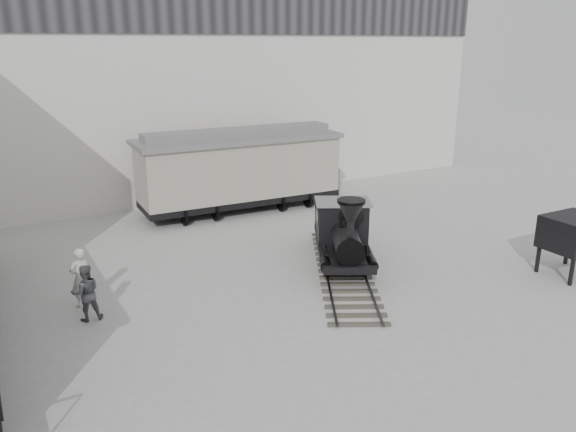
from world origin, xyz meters
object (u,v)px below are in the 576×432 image
boxcar (240,168)px  coal_hopper (573,237)px  visitor_b (86,293)px  locomotive (343,237)px  visitor_a (81,277)px

boxcar → coal_hopper: size_ratio=4.65×
visitor_b → locomotive: bearing=-176.9°
visitor_a → visitor_b: visitor_a is taller
visitor_a → boxcar: bearing=-158.4°
boxcar → visitor_a: size_ratio=5.23×
boxcar → coal_hopper: bearing=-60.0°
boxcar → coal_hopper: (6.61, -12.52, -0.70)m
boxcar → visitor_a: 10.90m
locomotive → visitor_a: 8.74m
locomotive → boxcar: bearing=120.4°
locomotive → boxcar: boxcar is taller
locomotive → coal_hopper: locomotive is taller
locomotive → visitor_a: bearing=-159.3°
locomotive → visitor_b: (-8.71, 0.16, -0.23)m
visitor_a → coal_hopper: 16.02m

